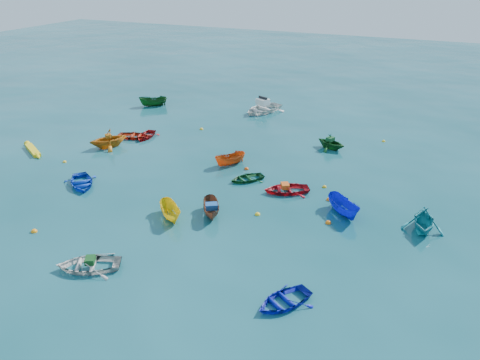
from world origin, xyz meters
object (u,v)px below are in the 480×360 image
at_px(dinghy_white_near, 89,268).
at_px(kayak_yellow, 33,152).
at_px(dinghy_blue_se, 283,304).
at_px(dinghy_blue_sw, 82,185).
at_px(motorboat_white, 263,112).

distance_m(dinghy_white_near, kayak_yellow, 18.93).
bearing_deg(kayak_yellow, dinghy_blue_se, -79.91).
xyz_separation_m(dinghy_blue_sw, dinghy_white_near, (7.16, -7.67, 0.00)).
bearing_deg(dinghy_white_near, kayak_yellow, -154.96).
relative_size(dinghy_white_near, dinghy_blue_se, 1.15).
distance_m(dinghy_blue_sw, dinghy_blue_se, 18.50).
relative_size(dinghy_blue_sw, motorboat_white, 0.69).
relative_size(dinghy_blue_se, motorboat_white, 0.62).
bearing_deg(kayak_yellow, motorboat_white, -5.93).
xyz_separation_m(kayak_yellow, motorboat_white, (13.59, 18.34, 0.00)).
bearing_deg(motorboat_white, kayak_yellow, -104.47).
height_order(dinghy_blue_sw, motorboat_white, motorboat_white).
relative_size(dinghy_blue_sw, dinghy_blue_se, 1.12).
distance_m(dinghy_white_near, dinghy_blue_se, 10.39).
bearing_deg(kayak_yellow, dinghy_white_near, -95.25).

